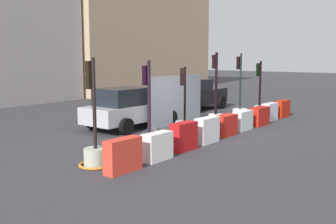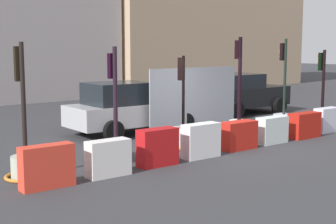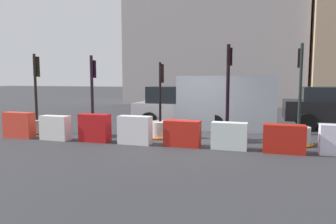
# 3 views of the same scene
# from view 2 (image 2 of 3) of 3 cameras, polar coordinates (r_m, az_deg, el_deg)

# --- Properties ---
(ground_plane) EXTENTS (120.00, 120.00, 0.00)m
(ground_plane) POSITION_cam_2_polar(r_m,az_deg,el_deg) (14.66, 4.83, -3.64)
(ground_plane) COLOR #343438
(traffic_light_0) EXTENTS (0.94, 0.94, 2.97)m
(traffic_light_0) POSITION_cam_2_polar(r_m,az_deg,el_deg) (11.16, -16.29, -4.94)
(traffic_light_0) COLOR #ABB39F
(traffic_light_0) RESTS_ON ground_plane
(traffic_light_1) EXTENTS (0.67, 0.67, 2.87)m
(traffic_light_1) POSITION_cam_2_polar(r_m,az_deg,el_deg) (12.22, -6.11, -3.33)
(traffic_light_1) COLOR beige
(traffic_light_1) RESTS_ON ground_plane
(traffic_light_2) EXTENTS (0.90, 0.90, 2.61)m
(traffic_light_2) POSITION_cam_2_polar(r_m,az_deg,el_deg) (13.92, 1.76, -2.62)
(traffic_light_2) COLOR beige
(traffic_light_2) RESTS_ON ground_plane
(traffic_light_3) EXTENTS (0.61, 0.61, 3.15)m
(traffic_light_3) POSITION_cam_2_polar(r_m,az_deg,el_deg) (15.45, 8.25, -0.63)
(traffic_light_3) COLOR silver
(traffic_light_3) RESTS_ON ground_plane
(traffic_light_4) EXTENTS (0.90, 0.90, 3.12)m
(traffic_light_4) POSITION_cam_2_polar(r_m,az_deg,el_deg) (17.11, 13.31, -0.76)
(traffic_light_4) COLOR silver
(traffic_light_4) RESTS_ON ground_plane
(traffic_light_5) EXTENTS (0.92, 0.92, 2.74)m
(traffic_light_5) POSITION_cam_2_polar(r_m,az_deg,el_deg) (19.00, 17.50, 0.02)
(traffic_light_5) COLOR #A9ACAF
(traffic_light_5) RESTS_ON ground_plane
(construction_barrier_0) EXTENTS (1.12, 0.41, 0.89)m
(construction_barrier_0) POSITION_cam_2_polar(r_m,az_deg,el_deg) (10.29, -13.92, -6.20)
(construction_barrier_0) COLOR red
(construction_barrier_0) RESTS_ON ground_plane
(construction_barrier_1) EXTENTS (1.01, 0.43, 0.82)m
(construction_barrier_1) POSITION_cam_2_polar(r_m,az_deg,el_deg) (10.96, -6.98, -5.36)
(construction_barrier_1) COLOR white
(construction_barrier_1) RESTS_ON ground_plane
(construction_barrier_2) EXTENTS (1.02, 0.45, 0.91)m
(construction_barrier_2) POSITION_cam_2_polar(r_m,az_deg,el_deg) (11.81, -1.23, -4.13)
(construction_barrier_2) COLOR red
(construction_barrier_2) RESTS_ON ground_plane
(construction_barrier_3) EXTENTS (1.06, 0.44, 0.89)m
(construction_barrier_3) POSITION_cam_2_polar(r_m,az_deg,el_deg) (12.69, 3.86, -3.35)
(construction_barrier_3) COLOR white
(construction_barrier_3) RESTS_ON ground_plane
(construction_barrier_4) EXTENTS (1.11, 0.51, 0.79)m
(construction_barrier_4) POSITION_cam_2_polar(r_m,az_deg,el_deg) (13.81, 8.21, -2.72)
(construction_barrier_4) COLOR red
(construction_barrier_4) RESTS_ON ground_plane
(construction_barrier_5) EXTENTS (1.04, 0.44, 0.79)m
(construction_barrier_5) POSITION_cam_2_polar(r_m,az_deg,el_deg) (14.84, 12.03, -2.08)
(construction_barrier_5) COLOR silver
(construction_barrier_5) RESTS_ON ground_plane
(construction_barrier_6) EXTENTS (1.14, 0.50, 0.79)m
(construction_barrier_6) POSITION_cam_2_polar(r_m,az_deg,el_deg) (15.99, 15.61, -1.50)
(construction_barrier_6) COLOR #B41C12
(construction_barrier_6) RESTS_ON ground_plane
(construction_barrier_7) EXTENTS (1.01, 0.44, 0.83)m
(construction_barrier_7) POSITION_cam_2_polar(r_m,az_deg,el_deg) (17.21, 18.04, -0.90)
(construction_barrier_7) COLOR silver
(construction_barrier_7) RESTS_ON ground_plane
(car_silver_hatchback) EXTENTS (4.54, 2.28, 1.71)m
(car_silver_hatchback) POSITION_cam_2_polar(r_m,az_deg,el_deg) (16.19, -4.43, 0.42)
(car_silver_hatchback) COLOR #AFB0B3
(car_silver_hatchback) RESTS_ON ground_plane
(car_black_sedan) EXTENTS (4.30, 2.33, 1.72)m
(car_black_sedan) POSITION_cam_2_polar(r_m,az_deg,el_deg) (20.94, 8.34, 2.15)
(car_black_sedan) COLOR black
(car_black_sedan) RESTS_ON ground_plane
(building_corner_block) EXTENTS (16.81, 7.66, 10.46)m
(building_corner_block) POSITION_cam_2_polar(r_m,az_deg,el_deg) (35.84, 2.86, 11.48)
(building_corner_block) COLOR tan
(building_corner_block) RESTS_ON ground_plane
(site_fence_panel) EXTENTS (3.83, 0.50, 2.16)m
(site_fence_panel) POSITION_cam_2_polar(r_m,az_deg,el_deg) (16.48, 3.14, 1.27)
(site_fence_panel) COLOR #979EAA
(site_fence_panel) RESTS_ON ground_plane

